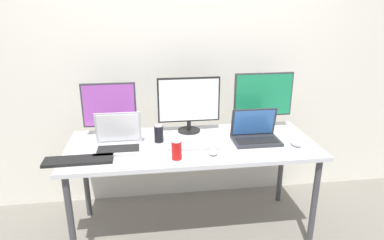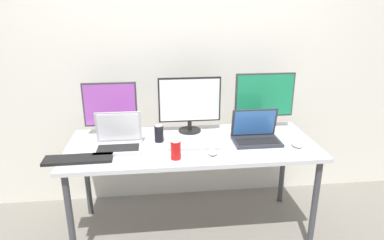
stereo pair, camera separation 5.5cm
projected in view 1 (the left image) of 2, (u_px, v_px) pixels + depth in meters
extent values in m
plane|color=gray|center=(192.00, 228.00, 2.74)|extent=(16.00, 16.00, 0.00)
cube|color=silver|center=(182.00, 54.00, 2.86)|extent=(7.00, 0.08, 2.60)
cylinder|color=#424247|center=(71.00, 223.00, 2.22)|extent=(0.04, 0.04, 0.71)
cylinder|color=#424247|center=(314.00, 203.00, 2.44)|extent=(0.04, 0.04, 0.71)
cylinder|color=#424247|center=(86.00, 177.00, 2.80)|extent=(0.04, 0.04, 0.71)
cylinder|color=#424247|center=(281.00, 165.00, 3.02)|extent=(0.04, 0.04, 0.71)
cube|color=silver|center=(192.00, 145.00, 2.50)|extent=(1.80, 0.74, 0.03)
cylinder|color=#38383D|center=(112.00, 134.00, 2.65)|extent=(0.21, 0.21, 0.01)
cylinder|color=#38383D|center=(111.00, 130.00, 2.64)|extent=(0.03, 0.03, 0.06)
cube|color=#38383D|center=(109.00, 105.00, 2.57)|extent=(0.40, 0.02, 0.34)
cube|color=#A54CB2|center=(109.00, 105.00, 2.56)|extent=(0.38, 0.01, 0.31)
cylinder|color=black|center=(189.00, 130.00, 2.73)|extent=(0.18, 0.18, 0.01)
cylinder|color=black|center=(189.00, 125.00, 2.71)|extent=(0.03, 0.03, 0.07)
cube|color=black|center=(189.00, 100.00, 2.64)|extent=(0.48, 0.02, 0.35)
cube|color=white|center=(189.00, 100.00, 2.63)|extent=(0.46, 0.01, 0.33)
cylinder|color=#38383D|center=(261.00, 127.00, 2.80)|extent=(0.18, 0.18, 0.01)
cylinder|color=#38383D|center=(261.00, 121.00, 2.78)|extent=(0.03, 0.03, 0.10)
cube|color=#38383D|center=(263.00, 95.00, 2.70)|extent=(0.47, 0.02, 0.35)
cube|color=#1E8C59|center=(264.00, 95.00, 2.69)|extent=(0.45, 0.01, 0.32)
cube|color=#B7B7BC|center=(119.00, 149.00, 2.37)|extent=(0.32, 0.23, 0.02)
cube|color=black|center=(118.00, 149.00, 2.35)|extent=(0.28, 0.13, 0.00)
cube|color=#B7B7BC|center=(118.00, 127.00, 2.42)|extent=(0.32, 0.05, 0.23)
cube|color=white|center=(118.00, 128.00, 2.42)|extent=(0.29, 0.04, 0.21)
cube|color=#2D2D33|center=(256.00, 141.00, 2.51)|extent=(0.34, 0.22, 0.02)
cube|color=black|center=(257.00, 140.00, 2.49)|extent=(0.30, 0.12, 0.00)
cube|color=#2D2D33|center=(254.00, 122.00, 2.55)|extent=(0.34, 0.05, 0.22)
cube|color=#3366B2|center=(254.00, 122.00, 2.55)|extent=(0.31, 0.04, 0.19)
cube|color=#B2B2B7|center=(193.00, 146.00, 2.42)|extent=(0.38, 0.15, 0.02)
cube|color=black|center=(78.00, 160.00, 2.20)|extent=(0.44, 0.14, 0.02)
ellipsoid|color=silver|center=(213.00, 152.00, 2.31)|extent=(0.09, 0.11, 0.03)
ellipsoid|color=silver|center=(296.00, 143.00, 2.45)|extent=(0.09, 0.11, 0.04)
cylinder|color=black|center=(159.00, 134.00, 2.50)|extent=(0.07, 0.07, 0.12)
cylinder|color=silver|center=(158.00, 126.00, 2.48)|extent=(0.06, 0.06, 0.00)
cylinder|color=red|center=(177.00, 150.00, 2.23)|extent=(0.07, 0.07, 0.12)
cylinder|color=silver|center=(176.00, 141.00, 2.21)|extent=(0.06, 0.06, 0.00)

